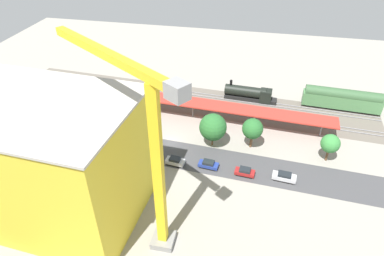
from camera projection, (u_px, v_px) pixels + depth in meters
ground_plane at (171, 142)px, 78.62m from camera, size 160.55×160.55×0.00m
rail_bed at (189, 100)px, 94.58m from camera, size 101.15×22.01×0.01m
street_asphalt at (166, 152)px, 75.43m from camera, size 100.73×16.05×0.01m
track_rails at (189, 99)px, 94.48m from camera, size 100.10×15.61×0.12m
platform_canopy_near at (193, 102)px, 85.05m from camera, size 69.77×9.85×4.43m
locomotive at (251, 94)px, 93.52m from camera, size 14.50×3.86×5.27m
passenger_coach at (342, 99)px, 88.87m from camera, size 19.87×4.49×5.86m
parked_car_0 at (284, 177)px, 67.84m from camera, size 4.86×2.38×1.67m
parked_car_1 at (245, 172)px, 69.08m from camera, size 4.18×2.20×1.60m
parked_car_2 at (208, 165)px, 70.98m from camera, size 4.34×2.26×1.59m
parked_car_3 at (175, 161)px, 71.77m from camera, size 4.21×2.34×1.66m
parked_car_4 at (143, 156)px, 73.36m from camera, size 4.84×2.06×1.58m
parked_car_5 at (109, 152)px, 74.42m from camera, size 4.74×2.15×1.70m
construction_building at (40, 159)px, 56.87m from camera, size 34.51×22.95×21.50m
construction_roof_slab at (21, 103)px, 50.61m from camera, size 35.15×23.60×0.40m
tower_crane at (145, 145)px, 46.82m from camera, size 24.16×17.07×31.17m
box_truck_0 at (117, 153)px, 72.48m from camera, size 9.22×3.63×3.65m
box_truck_1 at (46, 141)px, 76.15m from camera, size 9.40×3.86×3.40m
street_tree_0 at (132, 118)px, 77.47m from camera, size 4.01×4.01×7.25m
street_tree_1 at (330, 144)px, 70.76m from camera, size 4.02×4.02×6.48m
street_tree_2 at (253, 129)px, 74.35m from camera, size 4.64×4.64×7.28m
street_tree_3 at (213, 127)px, 74.94m from camera, size 6.14×6.14×7.97m
street_tree_4 at (83, 114)px, 80.30m from camera, size 4.62×4.62×6.67m
traffic_light at (156, 147)px, 69.21m from camera, size 0.50×0.36×7.23m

